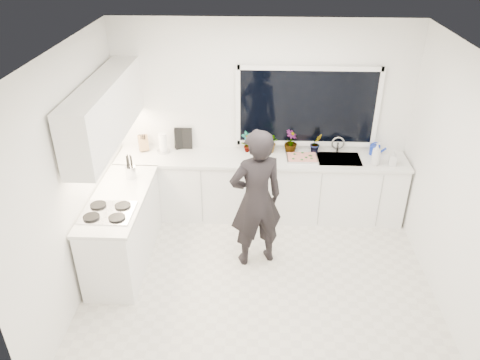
{
  "coord_description": "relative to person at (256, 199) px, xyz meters",
  "views": [
    {
      "loc": [
        -0.03,
        -4.24,
        3.78
      ],
      "look_at": [
        -0.24,
        0.4,
        1.15
      ],
      "focal_mm": 35.0,
      "sensor_mm": 36.0,
      "label": 1
    }
  ],
  "objects": [
    {
      "name": "herb_plants",
      "position": [
        0.3,
        1.2,
        0.18
      ],
      "size": [
        1.14,
        0.35,
        0.33
      ],
      "color": "#26662D",
      "rests_on": "countertop_back"
    },
    {
      "name": "knife_block",
      "position": [
        -1.59,
        1.18,
        0.14
      ],
      "size": [
        0.16,
        0.14,
        0.22
      ],
      "primitive_type": "cube",
      "rotation": [
        0.0,
        0.0,
        0.38
      ],
      "color": "#88603F",
      "rests_on": "countertop_back"
    },
    {
      "name": "wall_back",
      "position": [
        0.05,
        1.35,
        0.46
      ],
      "size": [
        4.0,
        0.02,
        2.7
      ],
      "primitive_type": "cube",
      "color": "white",
      "rests_on": "ground"
    },
    {
      "name": "stovetop",
      "position": [
        -1.64,
        -0.41,
        0.05
      ],
      "size": [
        0.56,
        0.48,
        0.03
      ],
      "primitive_type": "cube",
      "color": "black",
      "rests_on": "countertop_left"
    },
    {
      "name": "wall_right",
      "position": [
        2.06,
        -0.41,
        0.46
      ],
      "size": [
        0.02,
        3.5,
        2.7
      ],
      "primitive_type": "cube",
      "color": "white",
      "rests_on": "ground"
    },
    {
      "name": "upper_cabinets",
      "position": [
        -1.74,
        0.29,
        0.96
      ],
      "size": [
        0.34,
        2.1,
        0.7
      ],
      "primitive_type": "cube",
      "color": "white",
      "rests_on": "wall_left"
    },
    {
      "name": "base_cabinets_back",
      "position": [
        0.05,
        1.04,
        -0.45
      ],
      "size": [
        3.92,
        0.58,
        0.88
      ],
      "primitive_type": "cube",
      "color": "white",
      "rests_on": "floor"
    },
    {
      "name": "picture_frame_small",
      "position": [
        -1.04,
        1.28,
        0.18
      ],
      "size": [
        0.25,
        0.02,
        0.3
      ],
      "primitive_type": "cube",
      "rotation": [
        0.0,
        0.0,
        0.0
      ],
      "color": "black",
      "rests_on": "countertop_back"
    },
    {
      "name": "soap_bottles",
      "position": [
        1.62,
        0.89,
        0.17
      ],
      "size": [
        0.36,
        0.16,
        0.31
      ],
      "color": "#D8BF66",
      "rests_on": "countertop_back"
    },
    {
      "name": "wall_left",
      "position": [
        -1.96,
        -0.41,
        0.46
      ],
      "size": [
        0.02,
        3.5,
        2.7
      ],
      "primitive_type": "cube",
      "color": "white",
      "rests_on": "ground"
    },
    {
      "name": "pizza_tray",
      "position": [
        0.6,
        1.01,
        0.05
      ],
      "size": [
        0.42,
        0.32,
        0.03
      ],
      "primitive_type": "cube",
      "rotation": [
        0.0,
        0.0,
        0.02
      ],
      "color": "#B0B0B5",
      "rests_on": "countertop_back"
    },
    {
      "name": "countertop_back",
      "position": [
        0.05,
        1.03,
        0.01
      ],
      "size": [
        3.94,
        0.62,
        0.04
      ],
      "primitive_type": "cube",
      "color": "silver",
      "rests_on": "base_cabinets_back"
    },
    {
      "name": "watering_can",
      "position": [
        1.6,
        1.2,
        0.1
      ],
      "size": [
        0.15,
        0.15,
        0.13
      ],
      "primitive_type": "cylinder",
      "rotation": [
        0.0,
        0.0,
        -0.06
      ],
      "color": "#112CA8",
      "rests_on": "countertop_back"
    },
    {
      "name": "utensil_crock",
      "position": [
        -1.57,
        0.39,
        0.11
      ],
      "size": [
        0.17,
        0.17,
        0.16
      ],
      "primitive_type": "cylinder",
      "rotation": [
        0.0,
        0.0,
        -0.4
      ],
      "color": "silver",
      "rests_on": "countertop_left"
    },
    {
      "name": "window",
      "position": [
        0.65,
        1.32,
        0.66
      ],
      "size": [
        1.8,
        0.02,
        1.0
      ],
      "primitive_type": "cube",
      "color": "black",
      "rests_on": "wall_back"
    },
    {
      "name": "picture_frame_large",
      "position": [
        -1.05,
        1.28,
        0.17
      ],
      "size": [
        0.21,
        0.11,
        0.28
      ],
      "primitive_type": "cube",
      "rotation": [
        0.0,
        0.0,
        0.43
      ],
      "color": "black",
      "rests_on": "countertop_back"
    },
    {
      "name": "pizza",
      "position": [
        0.6,
        1.01,
        0.06
      ],
      "size": [
        0.39,
        0.28,
        0.01
      ],
      "primitive_type": "cube",
      "rotation": [
        0.0,
        0.0,
        0.02
      ],
      "color": "#AF1D17",
      "rests_on": "pizza_tray"
    },
    {
      "name": "base_cabinets_left",
      "position": [
        -1.62,
        -0.06,
        -0.45
      ],
      "size": [
        0.58,
        1.6,
        0.88
      ],
      "primitive_type": "cube",
      "color": "white",
      "rests_on": "floor"
    },
    {
      "name": "floor",
      "position": [
        0.05,
        -0.41,
        -0.9
      ],
      "size": [
        4.0,
        3.5,
        0.02
      ],
      "primitive_type": "cube",
      "color": "beige",
      "rests_on": "ground"
    },
    {
      "name": "sink",
      "position": [
        1.1,
        1.04,
        -0.02
      ],
      "size": [
        0.58,
        0.42,
        0.14
      ],
      "primitive_type": "cube",
      "color": "silver",
      "rests_on": "countertop_back"
    },
    {
      "name": "paper_towel_roll",
      "position": [
        -1.3,
        1.14,
        0.16
      ],
      "size": [
        0.12,
        0.12,
        0.26
      ],
      "primitive_type": "cylinder",
      "rotation": [
        0.0,
        0.0,
        0.08
      ],
      "color": "white",
      "rests_on": "countertop_back"
    },
    {
      "name": "ceiling",
      "position": [
        0.05,
        -0.41,
        1.82
      ],
      "size": [
        4.0,
        3.5,
        0.02
      ],
      "primitive_type": "cube",
      "color": "white",
      "rests_on": "wall_back"
    },
    {
      "name": "faucet",
      "position": [
        1.1,
        1.24,
        0.14
      ],
      "size": [
        0.03,
        0.03,
        0.22
      ],
      "primitive_type": "cylinder",
      "color": "silver",
      "rests_on": "countertop_back"
    },
    {
      "name": "person",
      "position": [
        0.0,
        0.0,
        0.0
      ],
      "size": [
        0.75,
        0.62,
        1.78
      ],
      "primitive_type": "imported",
      "rotation": [
        0.0,
        0.0,
        3.49
      ],
      "color": "black",
      "rests_on": "floor"
    },
    {
      "name": "countertop_left",
      "position": [
        -1.62,
        -0.06,
        0.01
      ],
      "size": [
        0.62,
        1.6,
        0.04
      ],
      "primitive_type": "cube",
      "color": "silver",
      "rests_on": "base_cabinets_left"
    }
  ]
}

